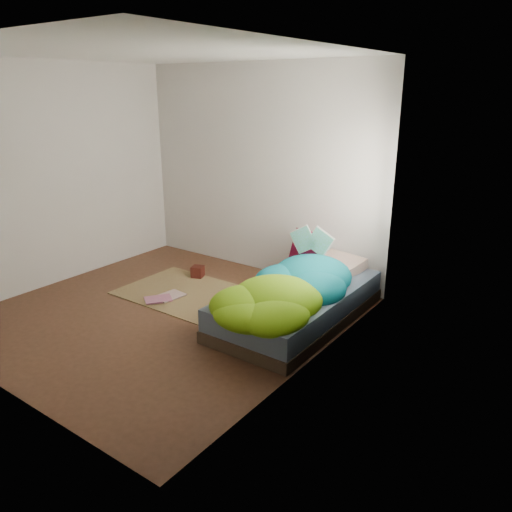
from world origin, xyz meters
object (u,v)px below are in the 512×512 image
(open_book, at_px, (311,232))
(wooden_box, at_px, (198,272))
(floor_book_a, at_px, (163,294))
(bed, at_px, (298,304))
(pillow_magenta, at_px, (308,249))
(floor_book_b, at_px, (157,296))

(open_book, xyz_separation_m, wooden_box, (-1.51, -0.21, -0.72))
(open_book, height_order, floor_book_a, open_book)
(bed, bearing_deg, pillow_magenta, 112.70)
(wooden_box, xyz_separation_m, floor_book_a, (0.06, -0.67, -0.06))
(bed, distance_m, wooden_box, 1.68)
(bed, height_order, pillow_magenta, pillow_magenta)
(pillow_magenta, relative_size, wooden_box, 2.91)
(pillow_magenta, xyz_separation_m, floor_book_a, (-1.31, -1.04, -0.52))
(pillow_magenta, distance_m, wooden_box, 1.50)
(bed, distance_m, floor_book_b, 1.68)
(floor_book_a, relative_size, floor_book_b, 1.10)
(bed, xyz_separation_m, open_book, (-0.15, 0.50, 0.64))
(pillow_magenta, height_order, open_book, open_book)
(floor_book_a, bearing_deg, open_book, 37.88)
(wooden_box, bearing_deg, floor_book_b, -86.10)
(bed, distance_m, open_book, 0.82)
(pillow_magenta, xyz_separation_m, wooden_box, (-1.38, -0.37, -0.46))
(bed, relative_size, pillow_magenta, 4.91)
(wooden_box, distance_m, floor_book_a, 0.68)
(floor_book_a, height_order, floor_book_b, floor_book_b)
(wooden_box, distance_m, floor_book_b, 0.77)
(pillow_magenta, relative_size, floor_book_a, 1.26)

